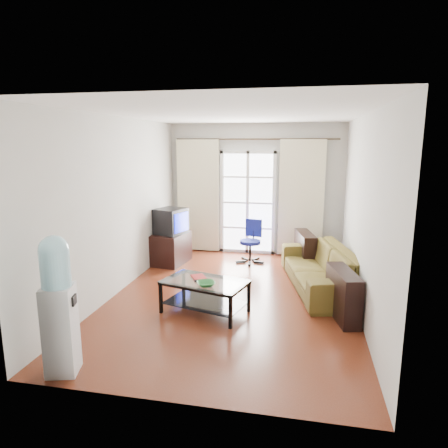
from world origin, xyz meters
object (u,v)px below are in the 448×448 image
Objects in this scene: tv_stand at (171,248)px; crt_tv at (170,221)px; sofa at (321,268)px; water_cooler at (58,303)px; task_chair at (251,250)px; coffee_table at (205,292)px.

tv_stand is 0.54m from crt_tv.
sofa is 4.05m from water_cooler.
tv_stand is 0.97× the size of task_chair.
coffee_table is (-1.59, -1.32, -0.04)m from sofa.
coffee_table is at bearing -63.30° from sofa.
crt_tv is at bearing 76.84° from water_cooler.
coffee_table is at bearing -52.80° from tv_stand.
task_chair reaches higher than coffee_table.
crt_tv is (-2.81, 0.80, 0.51)m from sofa.
sofa is 2.87× the size of task_chair.
crt_tv is at bearing -118.73° from sofa.
tv_stand is 3.88m from water_cooler.
tv_stand reaches higher than coffee_table.
crt_tv reaches higher than task_chair.
tv_stand is at bearing 110.57° from crt_tv.
sofa is 2.96m from crt_tv.
coffee_table is 1.50× the size of task_chair.
task_chair reaches higher than sofa.
sofa reaches higher than tv_stand.
coffee_table is at bearing 42.90° from water_cooler.
task_chair reaches higher than tv_stand.
tv_stand is 0.56× the size of water_cooler.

